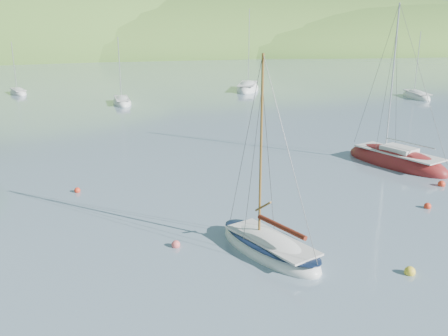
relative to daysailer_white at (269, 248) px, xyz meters
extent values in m
plane|color=slate|center=(0.00, -1.18, -0.23)|extent=(700.00, 700.00, 0.00)
ellipsoid|color=#46742C|center=(0.00, 168.82, -0.23)|extent=(440.00, 110.00, 44.00)
ellipsoid|color=#46742C|center=(90.00, 158.82, -0.23)|extent=(240.00, 100.00, 34.00)
ellipsoid|color=silver|center=(0.00, 0.00, -0.11)|extent=(4.78, 6.98, 1.61)
cube|color=beige|center=(0.05, -0.12, 0.46)|extent=(3.65, 5.41, 0.10)
cylinder|color=brown|center=(-0.31, 0.73, 4.80)|extent=(0.12, 0.12, 8.75)
ellipsoid|color=black|center=(0.00, 0.00, 0.36)|extent=(4.72, 6.90, 0.28)
cylinder|color=#611F11|center=(0.31, -0.72, 1.37)|extent=(1.45, 2.99, 0.24)
ellipsoid|color=maroon|center=(14.23, 12.21, -0.05)|extent=(6.07, 9.28, 2.42)
cube|color=beige|center=(14.29, 12.05, 0.79)|extent=(4.64, 7.20, 0.10)
cylinder|color=#B5B5B9|center=(13.83, 13.19, 6.24)|extent=(0.12, 0.12, 10.98)
cube|color=beige|center=(14.29, 12.05, 1.03)|extent=(2.44, 2.90, 0.42)
cylinder|color=#B5B5B9|center=(14.62, 11.23, 1.70)|extent=(1.65, 3.95, 0.09)
ellipsoid|color=silver|center=(-5.47, 46.33, -0.10)|extent=(2.64, 6.67, 1.79)
cube|color=beige|center=(-5.46, 46.20, 0.54)|extent=(1.98, 5.19, 0.10)
cylinder|color=#B5B5B9|center=(-5.51, 47.12, 4.43)|extent=(0.12, 0.12, 7.87)
ellipsoid|color=silver|center=(14.30, 55.14, -0.04)|extent=(6.53, 9.96, 2.56)
cube|color=beige|center=(14.23, 54.97, 0.85)|extent=(4.98, 7.73, 0.10)
cylinder|color=#B5B5B9|center=(14.71, 56.19, 6.45)|extent=(0.12, 0.12, 11.29)
ellipsoid|color=silver|center=(-20.40, 59.15, -0.11)|extent=(3.94, 6.14, 1.58)
cube|color=beige|center=(-20.36, 59.04, 0.45)|extent=(3.01, 4.76, 0.10)
cylinder|color=#B5B5B9|center=(-20.64, 59.80, 3.89)|extent=(0.12, 0.12, 6.95)
ellipsoid|color=silver|center=(35.70, 42.16, -0.09)|extent=(3.48, 7.29, 1.91)
cube|color=beige|center=(35.68, 42.03, 0.59)|extent=(2.63, 5.67, 0.10)
cylinder|color=#B5B5B9|center=(35.83, 42.99, 4.75)|extent=(0.12, 0.12, 8.40)
sphere|color=yellow|center=(5.39, -3.47, -0.11)|extent=(0.49, 0.49, 0.49)
sphere|color=#E85D5B|center=(-4.34, 1.61, -0.11)|extent=(0.43, 0.43, 0.43)
sphere|color=red|center=(14.46, 6.92, -0.11)|extent=(0.50, 0.50, 0.50)
sphere|color=red|center=(-9.51, 11.15, -0.11)|extent=(0.40, 0.40, 0.40)
sphere|color=red|center=(11.03, 3.48, -0.11)|extent=(0.43, 0.43, 0.43)
camera|label=1|loc=(-7.09, -20.92, 10.64)|focal=40.00mm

